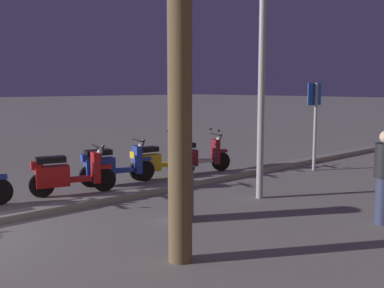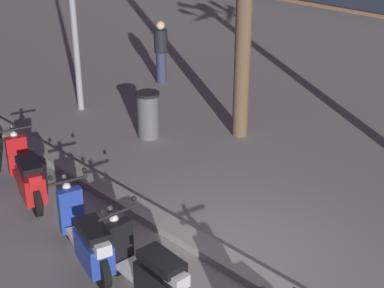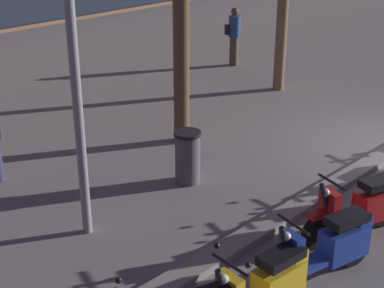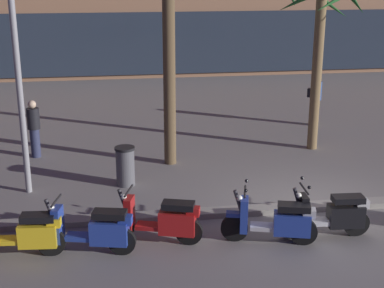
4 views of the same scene
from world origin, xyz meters
name	(u,v)px [view 4 (image 4 of 4)]	position (x,y,z in m)	size (l,w,h in m)	color
ground_plane	(315,211)	(0.00, 0.00, 0.00)	(200.00, 200.00, 0.00)	gray
curb_strip	(314,207)	(0.00, 0.11, 0.06)	(60.00, 0.36, 0.12)	gray
scooter_yellow_lead_nearest	(23,234)	(-5.90, -1.10, 0.45)	(1.75, 0.56, 1.17)	black
scooter_blue_last_in_row	(93,230)	(-4.65, -1.18, 0.46)	(1.84, 0.72, 1.04)	black
scooter_red_tail_end	(162,221)	(-3.38, -0.94, 0.45)	(1.79, 0.79, 1.04)	black
scooter_blue_mid_rear	(277,221)	(-1.25, -1.27, 0.44)	(1.78, 0.75, 1.17)	black
scooter_black_gap_after_mid	(332,215)	(-0.12, -1.16, 0.45)	(1.78, 0.56, 1.17)	black
palm_tree_by_mall_entrance	(321,15)	(1.41, 4.16, 3.76)	(2.44, 2.51, 4.86)	olive
pedestrian_window_shopping	(34,128)	(-6.34, 4.55, 0.83)	(0.34, 0.34, 1.58)	#2D3351
pedestrian_strolling_near_curb	(316,98)	(2.32, 6.52, 0.90)	(0.45, 0.38, 1.69)	brown
litter_bin	(125,166)	(-3.97, 2.11, 0.48)	(0.48, 0.48, 0.95)	#56565B
street_lamp	(11,3)	(-6.22, 2.00, 4.28)	(0.36, 0.36, 7.06)	#939399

